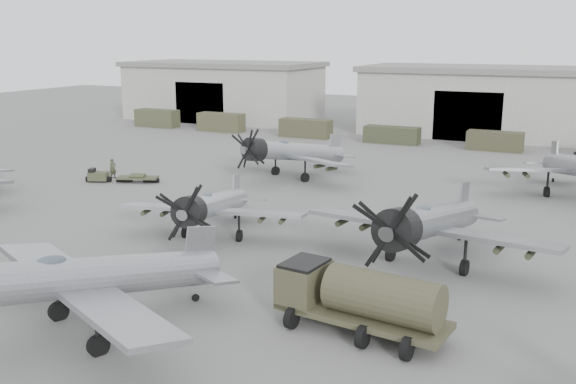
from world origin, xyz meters
The scene contains 15 objects.
ground centered at (0.00, 0.00, 0.00)m, with size 220.00×220.00×0.00m, color #60605D.
hangar_left centered at (-38.00, 61.96, 4.37)m, with size 29.00×14.80×8.70m.
hangar_center centered at (0.00, 61.96, 4.37)m, with size 29.00×14.80×8.70m.
support_truck_0 centered at (-41.83, 50.00, 1.22)m, with size 6.34×2.20×2.43m, color #3D412A.
support_truck_1 centered at (-31.37, 50.00, 1.21)m, with size 6.36×2.20×2.43m, color #42422B.
support_truck_2 centered at (-18.96, 50.00, 1.15)m, with size 6.57×2.20×2.29m, color #3E3D28.
support_truck_3 centered at (-7.76, 50.00, 0.99)m, with size 6.53×2.20×1.98m, color #343925.
support_truck_4 centered at (4.06, 50.00, 1.06)m, with size 6.03×2.20×2.11m, color #3A3A26.
aircraft_near_1 centered at (-5.31, -5.22, 2.55)m, with size 13.64×12.38×5.60m.
aircraft_mid_1 centered at (-7.21, 8.66, 2.14)m, with size 11.82×10.64×4.70m.
aircraft_mid_2 centered at (6.03, 9.29, 2.54)m, with size 14.04×12.64×5.58m.
aircraft_far_0 centered at (-10.47, 26.90, 2.38)m, with size 12.86×11.64×5.24m.
fuel_tanker centered at (5.33, 0.34, 1.63)m, with size 7.63×3.32×2.85m.
tug_trailer centered at (-23.66, 19.06, 0.46)m, with size 6.02×3.30×1.21m.
ground_crew centered at (-24.55, 20.11, 0.91)m, with size 0.66×0.43×1.82m, color #383C27.
Camera 1 is at (13.33, -23.74, 12.21)m, focal length 40.00 mm.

